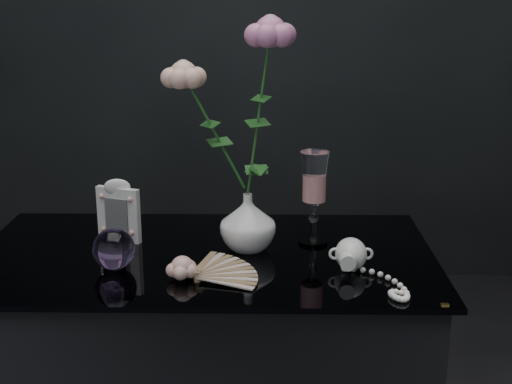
# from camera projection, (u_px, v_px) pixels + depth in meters

# --- Properties ---
(vase) EXTENTS (0.17, 0.17, 0.13)m
(vase) POSITION_uv_depth(u_px,v_px,m) (248.00, 222.00, 1.64)
(vase) COLOR white
(vase) RESTS_ON table
(wine_glass) EXTENTS (0.09, 0.09, 0.22)m
(wine_glass) POSITION_uv_depth(u_px,v_px,m) (314.00, 198.00, 1.67)
(wine_glass) COLOR white
(wine_glass) RESTS_ON table
(picture_frame) EXTENTS (0.14, 0.12, 0.15)m
(picture_frame) POSITION_uv_depth(u_px,v_px,m) (118.00, 210.00, 1.69)
(picture_frame) COLOR white
(picture_frame) RESTS_ON table
(paperweight) EXTENTS (0.11, 0.11, 0.09)m
(paperweight) POSITION_uv_depth(u_px,v_px,m) (114.00, 249.00, 1.53)
(paperweight) COLOR #A87AC7
(paperweight) RESTS_ON table
(paper_fan) EXTENTS (0.27, 0.21, 0.03)m
(paper_fan) POSITION_uv_depth(u_px,v_px,m) (198.00, 276.00, 1.48)
(paper_fan) COLOR beige
(paper_fan) RESTS_ON table
(loose_rose) EXTENTS (0.16, 0.18, 0.05)m
(loose_rose) POSITION_uv_depth(u_px,v_px,m) (182.00, 268.00, 1.49)
(loose_rose) COLOR #FFB7A4
(loose_rose) RESTS_ON table
(pearl_jar) EXTENTS (0.24, 0.25, 0.07)m
(pearl_jar) POSITION_uv_depth(u_px,v_px,m) (351.00, 252.00, 1.54)
(pearl_jar) COLOR white
(pearl_jar) RESTS_ON table
(roses) EXTENTS (0.27, 0.14, 0.45)m
(roses) POSITION_uv_depth(u_px,v_px,m) (238.00, 106.00, 1.57)
(roses) COLOR #FFB89F
(roses) RESTS_ON vase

